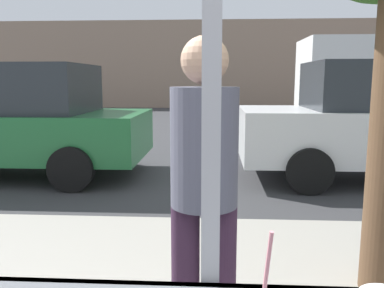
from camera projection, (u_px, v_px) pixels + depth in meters
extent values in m
plane|color=#38383A|center=(214.00, 148.00, 9.08)|extent=(60.00, 60.00, 0.00)
cube|color=#404245|center=(210.00, 288.00, 1.07)|extent=(2.23, 0.02, 0.02)
cube|color=#9E9EA3|center=(212.00, 15.00, 1.00)|extent=(0.05, 0.08, 1.42)
cube|color=gray|center=(215.00, 65.00, 22.34)|extent=(28.00, 1.20, 4.80)
cylinder|color=pink|center=(265.00, 286.00, 0.65)|extent=(0.02, 0.03, 0.20)
cube|color=#236B38|center=(7.00, 134.00, 6.41)|extent=(4.47, 1.89, 0.71)
cube|color=#282D33|center=(16.00, 88.00, 6.28)|extent=(2.32, 1.66, 0.76)
cylinder|color=black|center=(108.00, 147.00, 7.32)|extent=(0.64, 0.18, 0.64)
cylinder|color=black|center=(71.00, 169.00, 5.46)|extent=(0.64, 0.18, 0.64)
cylinder|color=black|center=(287.00, 149.00, 7.06)|extent=(0.64, 0.18, 0.64)
cylinder|color=black|center=(309.00, 171.00, 5.35)|extent=(0.64, 0.18, 0.64)
cylinder|color=black|center=(346.00, 114.00, 12.93)|extent=(0.90, 0.24, 0.90)
cylinder|color=black|center=(372.00, 121.00, 10.76)|extent=(0.90, 0.24, 0.90)
cylinder|color=#392239|center=(185.00, 286.00, 1.96)|extent=(0.14, 0.14, 0.84)
cylinder|color=#392239|center=(222.00, 287.00, 1.95)|extent=(0.14, 0.14, 0.84)
cylinder|color=#535465|center=(204.00, 147.00, 1.85)|extent=(0.32, 0.32, 0.56)
sphere|color=tan|center=(205.00, 60.00, 1.78)|extent=(0.22, 0.22, 0.22)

